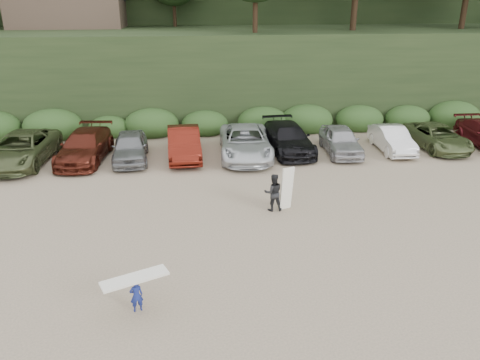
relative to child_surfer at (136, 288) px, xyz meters
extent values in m
plane|color=tan|center=(4.89, 3.42, -0.76)|extent=(120.00, 120.00, 0.00)
cube|color=black|center=(4.89, 25.42, 2.24)|extent=(80.00, 14.00, 6.00)
cube|color=#2B491E|center=(4.34, 17.92, -0.16)|extent=(46.20, 2.00, 1.20)
imported|color=#4D5833|center=(-7.24, 13.19, 0.06)|extent=(3.05, 6.01, 1.63)
imported|color=#4F1B12|center=(-4.05, 13.40, 0.02)|extent=(2.62, 5.55, 1.56)
imported|color=slate|center=(-1.63, 13.12, 0.00)|extent=(2.09, 4.58, 1.52)
imported|color=#5C160D|center=(1.23, 13.33, 0.05)|extent=(1.93, 4.97, 1.61)
imported|color=silver|center=(4.57, 13.14, 0.06)|extent=(2.96, 5.98, 1.63)
imported|color=black|center=(7.08, 13.78, 0.01)|extent=(2.59, 5.48, 1.54)
imported|color=#A8A8AD|center=(9.94, 13.19, 0.00)|extent=(1.94, 4.49, 1.51)
imported|color=white|center=(12.96, 13.27, -0.06)|extent=(1.56, 4.25, 1.39)
imported|color=#59683C|center=(15.74, 13.48, -0.07)|extent=(2.63, 5.09, 1.37)
imported|color=navy|center=(0.00, 0.00, -0.25)|extent=(0.42, 0.34, 1.02)
cube|color=white|center=(0.00, 0.00, 0.32)|extent=(1.91, 1.23, 0.07)
imported|color=black|center=(4.93, 6.17, 0.04)|extent=(0.79, 0.62, 1.59)
cube|color=white|center=(5.49, 6.18, 0.18)|extent=(0.59, 0.44, 1.88)
camera|label=1|loc=(1.77, -11.20, 7.62)|focal=35.00mm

